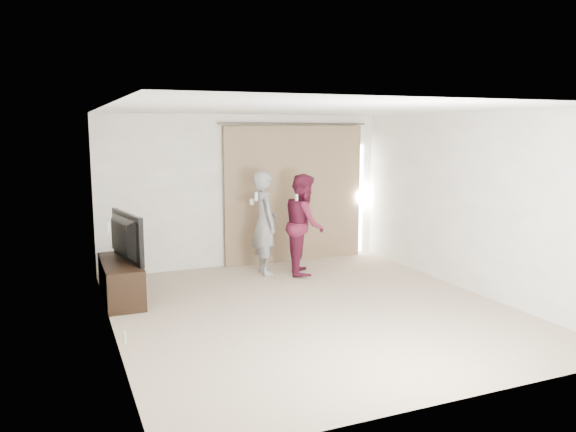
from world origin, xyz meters
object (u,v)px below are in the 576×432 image
object	(u,v)px
tv_console	(121,280)
person_woman	(304,224)
tv	(119,237)
person_man	(265,223)

from	to	relation	value
tv_console	person_woman	distance (m)	3.01
tv	person_man	bearing A→B (deg)	-87.28
person_man	person_woman	xyz separation A→B (m)	(0.60, -0.23, -0.02)
tv	person_woman	world-z (taller)	person_woman
tv	person_woman	size ratio (longest dim) A/B	0.71
person_man	person_woman	size ratio (longest dim) A/B	1.03
person_woman	tv_console	bearing A→B (deg)	-173.42
person_woman	tv	bearing A→B (deg)	-173.42
tv	person_man	world-z (taller)	person_man
tv_console	tv	world-z (taller)	tv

